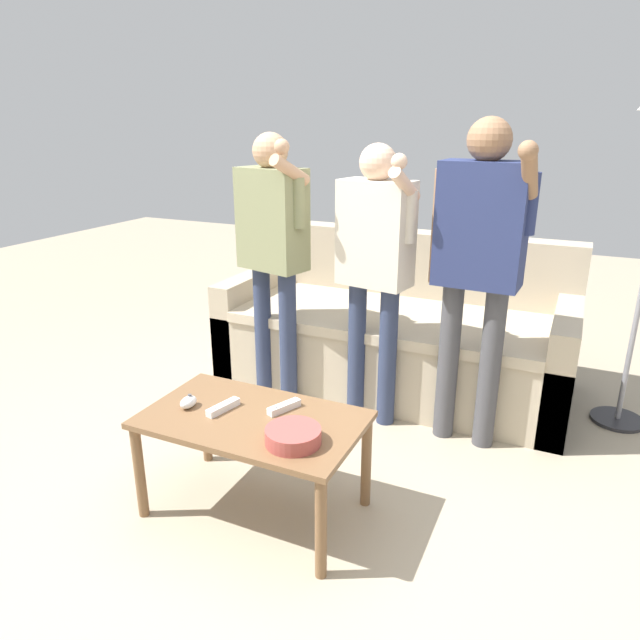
# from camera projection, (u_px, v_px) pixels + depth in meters

# --- Properties ---
(ground_plane) EXTENTS (12.00, 12.00, 0.00)m
(ground_plane) POSITION_uv_depth(u_px,v_px,m) (298.00, 516.00, 2.43)
(ground_plane) COLOR tan
(couch) EXTENTS (2.09, 0.95, 0.91)m
(couch) POSITION_uv_depth(u_px,v_px,m) (396.00, 334.00, 3.62)
(couch) COLOR #B7A88E
(couch) RESTS_ON ground
(coffee_table) EXTENTS (0.89, 0.53, 0.45)m
(coffee_table) POSITION_uv_depth(u_px,v_px,m) (253.00, 430.00, 2.35)
(coffee_table) COLOR brown
(coffee_table) RESTS_ON ground
(snack_bowl) EXTENTS (0.21, 0.21, 0.06)m
(snack_bowl) POSITION_uv_depth(u_px,v_px,m) (293.00, 436.00, 2.13)
(snack_bowl) COLOR #B24C47
(snack_bowl) RESTS_ON coffee_table
(game_remote_nunchuk) EXTENTS (0.06, 0.09, 0.05)m
(game_remote_nunchuk) POSITION_uv_depth(u_px,v_px,m) (188.00, 402.00, 2.40)
(game_remote_nunchuk) COLOR white
(game_remote_nunchuk) RESTS_ON coffee_table
(player_left) EXTENTS (0.45, 0.38, 1.53)m
(player_left) POSITION_uv_depth(u_px,v_px,m) (273.00, 240.00, 3.16)
(player_left) COLOR #2D3856
(player_left) RESTS_ON ground
(player_center) EXTENTS (0.44, 0.35, 1.48)m
(player_center) POSITION_uv_depth(u_px,v_px,m) (375.00, 255.00, 2.93)
(player_center) COLOR #2D3856
(player_center) RESTS_ON ground
(player_right) EXTENTS (0.47, 0.37, 1.61)m
(player_right) POSITION_uv_depth(u_px,v_px,m) (479.00, 250.00, 2.69)
(player_right) COLOR #47474C
(player_right) RESTS_ON ground
(game_remote_wand_near) EXTENTS (0.07, 0.17, 0.03)m
(game_remote_wand_near) POSITION_uv_depth(u_px,v_px,m) (223.00, 407.00, 2.37)
(game_remote_wand_near) COLOR white
(game_remote_wand_near) RESTS_ON coffee_table
(game_remote_wand_far) EXTENTS (0.09, 0.16, 0.03)m
(game_remote_wand_far) POSITION_uv_depth(u_px,v_px,m) (284.00, 407.00, 2.37)
(game_remote_wand_far) COLOR white
(game_remote_wand_far) RESTS_ON coffee_table
(game_remote_wand_spare) EXTENTS (0.10, 0.17, 0.03)m
(game_remote_wand_spare) POSITION_uv_depth(u_px,v_px,m) (288.00, 436.00, 2.15)
(game_remote_wand_spare) COLOR white
(game_remote_wand_spare) RESTS_ON coffee_table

